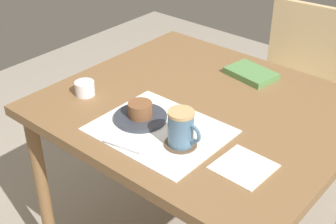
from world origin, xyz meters
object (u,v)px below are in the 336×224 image
at_px(wooden_chair, 293,87).
at_px(dining_table, 201,125).
at_px(coffee_mug, 182,128).
at_px(sugar_bowl, 85,88).
at_px(pastry, 140,110).
at_px(pastry_plate, 140,117).
at_px(small_book, 251,73).

bearing_deg(wooden_chair, dining_table, 87.23).
distance_m(coffee_mug, sugar_bowl, 0.46).
xyz_separation_m(wooden_chair, pastry, (-0.05, -1.04, 0.33)).
height_order(pastry, sugar_bowl, pastry).
distance_m(dining_table, wooden_chair, 0.85).
height_order(pastry_plate, pastry, pastry).
xyz_separation_m(pastry_plate, coffee_mug, (0.19, -0.03, 0.05)).
height_order(wooden_chair, sugar_bowl, wooden_chair).
relative_size(wooden_chair, sugar_bowl, 12.27).
height_order(pastry, small_book, pastry).
xyz_separation_m(sugar_bowl, small_book, (0.37, 0.50, -0.01)).
bearing_deg(sugar_bowl, pastry, 0.79).
distance_m(wooden_chair, small_book, 0.62).
bearing_deg(small_book, dining_table, -83.77).
xyz_separation_m(wooden_chair, small_book, (0.06, -0.54, 0.30)).
bearing_deg(small_book, wooden_chair, 106.15).
bearing_deg(wooden_chair, small_book, 90.68).
bearing_deg(pastry, dining_table, 67.17).
distance_m(sugar_bowl, small_book, 0.63).
xyz_separation_m(dining_table, coffee_mug, (0.10, -0.24, 0.15)).
relative_size(pastry, sugar_bowl, 1.12).
relative_size(dining_table, pastry_plate, 5.85).
xyz_separation_m(dining_table, small_book, (0.02, 0.29, 0.10)).
relative_size(pastry_plate, sugar_bowl, 2.47).
xyz_separation_m(dining_table, pastry, (-0.09, -0.21, 0.13)).
xyz_separation_m(pastry, small_book, (0.11, 0.50, -0.03)).
bearing_deg(wooden_chair, pastry, 81.76).
bearing_deg(pastry_plate, wooden_chair, 87.28).
height_order(dining_table, pastry, pastry).
xyz_separation_m(dining_table, sugar_bowl, (-0.35, -0.21, 0.11)).
bearing_deg(dining_table, small_book, 86.28).
bearing_deg(small_book, coffee_mug, -70.96).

